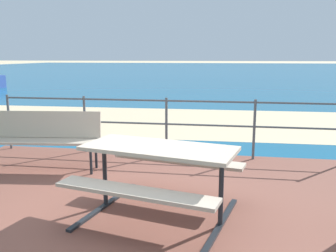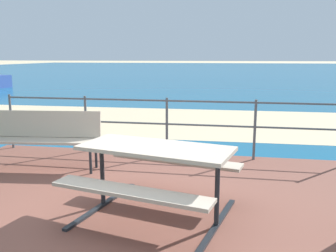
# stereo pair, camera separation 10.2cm
# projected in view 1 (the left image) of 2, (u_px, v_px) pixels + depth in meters

# --- Properties ---
(ground_plane) EXTENTS (240.00, 240.00, 0.00)m
(ground_plane) POSITION_uv_depth(u_px,v_px,m) (130.00, 220.00, 3.94)
(ground_plane) COLOR beige
(patio_paving) EXTENTS (6.40, 5.20, 0.06)m
(patio_paving) POSITION_uv_depth(u_px,v_px,m) (130.00, 217.00, 3.94)
(patio_paving) COLOR brown
(patio_paving) RESTS_ON ground
(sea_water) EXTENTS (90.00, 90.00, 0.01)m
(sea_water) POSITION_uv_depth(u_px,v_px,m) (219.00, 71.00, 42.69)
(sea_water) COLOR #145B84
(sea_water) RESTS_ON ground
(beach_strip) EXTENTS (54.07, 5.35, 0.01)m
(beach_strip) POSITION_uv_depth(u_px,v_px,m) (188.00, 121.00, 9.80)
(beach_strip) COLOR beige
(beach_strip) RESTS_ON ground
(picnic_table) EXTENTS (1.86, 1.71, 0.78)m
(picnic_table) POSITION_uv_depth(u_px,v_px,m) (159.00, 163.00, 3.79)
(picnic_table) COLOR tan
(picnic_table) RESTS_ON patio_paving
(park_bench) EXTENTS (1.77, 0.60, 0.88)m
(park_bench) POSITION_uv_depth(u_px,v_px,m) (43.00, 134.00, 5.44)
(park_bench) COLOR tan
(park_bench) RESTS_ON patio_paving
(railing_fence) EXTENTS (5.94, 0.04, 1.01)m
(railing_fence) POSITION_uv_depth(u_px,v_px,m) (166.00, 119.00, 6.16)
(railing_fence) COLOR #4C5156
(railing_fence) RESTS_ON patio_paving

